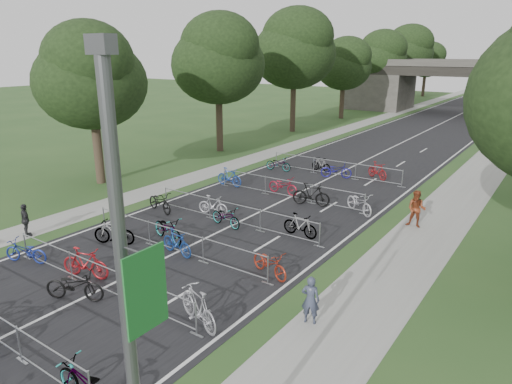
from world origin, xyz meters
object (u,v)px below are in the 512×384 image
pedestrian_b (416,209)px  pedestrian_c (26,220)px  overpass_bridge (464,87)px  pedestrian_a (310,300)px  lamppost (131,344)px

pedestrian_b → pedestrian_c: 18.00m
overpass_bridge → pedestrian_b: 45.97m
pedestrian_a → pedestrian_b: bearing=-107.6°
pedestrian_a → pedestrian_b: size_ratio=0.87×
pedestrian_b → pedestrian_c: size_ratio=1.18×
overpass_bridge → lamppost: bearing=-82.5°
pedestrian_b → pedestrian_c: pedestrian_b is taller
pedestrian_b → pedestrian_a: bearing=-93.8°
pedestrian_a → pedestrian_b: (0.26, 9.98, 0.12)m
lamppost → pedestrian_c: size_ratio=5.38×
pedestrian_a → pedestrian_c: pedestrian_a is taller
lamppost → pedestrian_b: (-1.05, 17.69, -3.38)m
pedestrian_a → pedestrian_c: size_ratio=1.02×
overpass_bridge → lamppost: 63.55m
lamppost → pedestrian_a: bearing=99.7°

